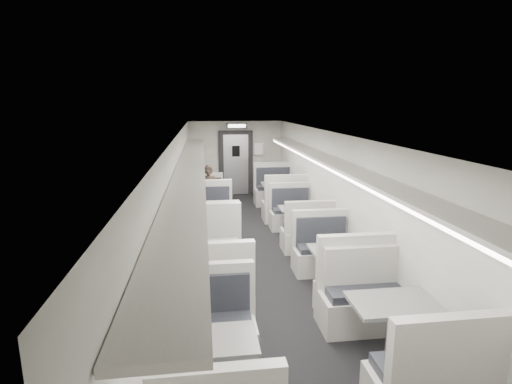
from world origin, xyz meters
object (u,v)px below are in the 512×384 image
object	(u,v)px
booth_right_d	(391,333)
booth_right_b	(298,223)
booth_right_c	(336,269)
passenger	(209,192)
booth_right_a	(279,197)
vestibule_door	(236,163)
exit_sign	(237,126)
booth_left_c	(210,269)
booth_left_a	(207,205)
booth_left_b	(208,230)
booth_left_d	(214,371)

from	to	relation	value
booth_right_d	booth_right_b	bearing A→B (deg)	90.00
booth_right_c	passenger	xyz separation A→B (m)	(-1.93, 4.45, 0.34)
booth_right_a	booth_right_b	size ratio (longest dim) A/B	1.14
passenger	vestibule_door	size ratio (longest dim) A/B	0.67
booth_right_c	exit_sign	distance (m)	7.00
booth_right_b	booth_right_c	world-z (taller)	booth_right_c
booth_left_c	booth_right_b	xyz separation A→B (m)	(2.00, 2.43, -0.05)
booth_left_a	booth_right_b	bearing A→B (deg)	-43.59
booth_left_b	booth_left_d	distance (m)	4.36
booth_left_b	booth_left_d	bearing A→B (deg)	-90.00
booth_left_a	booth_right_d	distance (m)	6.69
booth_left_c	passenger	distance (m)	4.31
booth_left_c	booth_left_d	size ratio (longest dim) A/B	1.12
booth_left_d	booth_right_c	bearing A→B (deg)	48.27
booth_left_a	booth_right_b	xyz separation A→B (m)	(2.00, -1.90, 0.02)
booth_left_b	booth_right_c	size ratio (longest dim) A/B	1.15
booth_right_a	booth_left_a	bearing A→B (deg)	-170.02
passenger	booth_right_b	bearing A→B (deg)	-24.60
booth_left_c	booth_left_d	world-z (taller)	booth_left_c
booth_left_c	vestibule_door	distance (m)	7.09
booth_right_b	passenger	xyz separation A→B (m)	(-1.93, 1.86, 0.34)
booth_left_a	booth_left_d	distance (m)	6.73
booth_left_d	booth_right_b	distance (m)	5.23
vestibule_door	exit_sign	bearing A→B (deg)	-90.00
booth_right_b	vestibule_door	xyz separation A→B (m)	(-1.00, 4.56, 0.68)
booth_left_c	booth_left_d	distance (m)	2.39
booth_left_a	passenger	bearing A→B (deg)	-30.92
booth_right_c	booth_right_d	xyz separation A→B (m)	(0.00, -1.89, 0.04)
booth_right_c	exit_sign	world-z (taller)	exit_sign
booth_left_c	booth_left_d	xyz separation A→B (m)	(0.00, -2.39, -0.04)
booth_left_d	booth_right_d	distance (m)	2.03
booth_left_b	booth_left_c	world-z (taller)	booth_left_b
booth_right_a	booth_right_d	world-z (taller)	booth_right_a
booth_right_d	vestibule_door	bearing A→B (deg)	96.31
booth_right_c	vestibule_door	world-z (taller)	vestibule_door
booth_left_a	booth_right_a	size ratio (longest dim) A/B	0.84
booth_right_c	booth_right_d	distance (m)	1.90
booth_left_c	booth_right_b	distance (m)	3.15
booth_right_d	passenger	distance (m)	6.63
booth_left_c	vestibule_door	size ratio (longest dim) A/B	1.11
booth_left_b	booth_left_c	xyz separation A→B (m)	(0.00, -1.96, -0.01)
booth_left_a	booth_left_c	bearing A→B (deg)	-90.00
vestibule_door	exit_sign	size ratio (longest dim) A/B	3.39
booth_left_a	passenger	world-z (taller)	passenger
booth_left_d	booth_left_a	bearing A→B (deg)	90.00
booth_left_b	passenger	size ratio (longest dim) A/B	1.67
booth_right_b	booth_right_d	distance (m)	4.48
booth_left_d	booth_right_a	bearing A→B (deg)	74.23
booth_left_b	passenger	bearing A→B (deg)	88.24
booth_right_d	passenger	size ratio (longest dim) A/B	1.63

